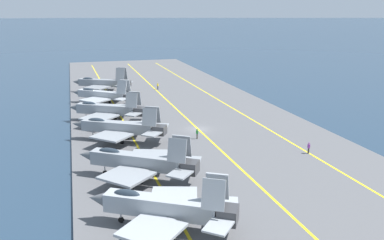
% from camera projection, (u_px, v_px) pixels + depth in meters
% --- Properties ---
extents(ground_plane, '(2000.00, 2000.00, 0.00)m').
position_uv_depth(ground_plane, '(198.00, 131.00, 74.83)').
color(ground_plane, '#23384C').
extents(carrier_deck, '(212.16, 44.94, 0.40)m').
position_uv_depth(carrier_deck, '(198.00, 130.00, 74.78)').
color(carrier_deck, '#565659').
rests_on(carrier_deck, ground).
extents(deck_stripe_foul_line, '(190.94, 2.39, 0.01)m').
position_uv_depth(deck_stripe_foul_line, '(259.00, 124.00, 78.08)').
color(deck_stripe_foul_line, yellow).
rests_on(deck_stripe_foul_line, carrier_deck).
extents(deck_stripe_centerline, '(190.95, 0.36, 0.01)m').
position_uv_depth(deck_stripe_centerline, '(198.00, 129.00, 74.73)').
color(deck_stripe_centerline, yellow).
rests_on(deck_stripe_centerline, carrier_deck).
extents(deck_stripe_edge_line, '(190.92, 4.00, 0.01)m').
position_uv_depth(deck_stripe_edge_line, '(131.00, 135.00, 71.37)').
color(deck_stripe_edge_line, yellow).
rests_on(deck_stripe_edge_line, carrier_deck).
extents(parked_jet_nearest, '(12.93, 15.35, 6.27)m').
position_uv_depth(parked_jet_nearest, '(163.00, 207.00, 40.38)').
color(parked_jet_nearest, '#9EA3A8').
rests_on(parked_jet_nearest, carrier_deck).
extents(parked_jet_second, '(13.50, 15.99, 6.33)m').
position_uv_depth(parked_jet_second, '(138.00, 161.00, 52.15)').
color(parked_jet_second, gray).
rests_on(parked_jet_second, carrier_deck).
extents(parked_jet_third, '(12.78, 16.24, 6.20)m').
position_uv_depth(parked_jet_third, '(120.00, 127.00, 67.18)').
color(parked_jet_third, gray).
rests_on(parked_jet_third, carrier_deck).
extents(parked_jet_fourth, '(13.84, 15.75, 6.17)m').
position_uv_depth(parked_jet_fourth, '(108.00, 110.00, 79.13)').
color(parked_jet_fourth, gray).
rests_on(parked_jet_fourth, carrier_deck).
extents(parked_jet_fifth, '(13.64, 15.35, 6.04)m').
position_uv_depth(parked_jet_fifth, '(103.00, 95.00, 93.49)').
color(parked_jet_fifth, '#9EA3A8').
rests_on(parked_jet_fifth, carrier_deck).
extents(parked_jet_sixth, '(12.60, 15.99, 6.81)m').
position_uv_depth(parked_jet_sixth, '(102.00, 83.00, 106.49)').
color(parked_jet_sixth, gray).
rests_on(parked_jet_sixth, carrier_deck).
extents(crew_purple_vest, '(0.40, 0.29, 1.78)m').
position_uv_depth(crew_purple_vest, '(309.00, 147.00, 61.97)').
color(crew_purple_vest, '#383328').
rests_on(crew_purple_vest, carrier_deck).
extents(crew_yellow_vest, '(0.44, 0.46, 1.84)m').
position_uv_depth(crew_yellow_vest, '(158.00, 86.00, 111.23)').
color(crew_yellow_vest, '#232328').
rests_on(crew_yellow_vest, carrier_deck).
extents(crew_green_vest, '(0.40, 0.45, 1.83)m').
position_uv_depth(crew_green_vest, '(197.00, 133.00, 68.92)').
color(crew_green_vest, '#4C473D').
rests_on(crew_green_vest, carrier_deck).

